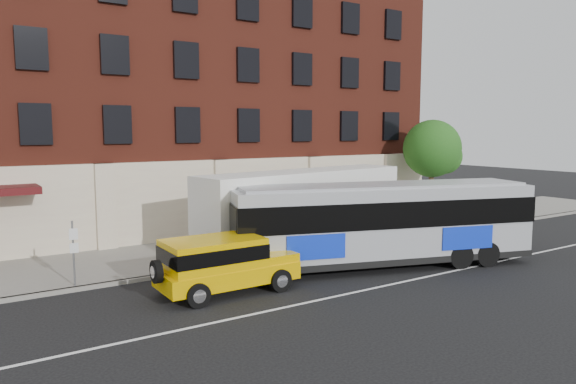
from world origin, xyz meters
TOP-DOWN VIEW (x-y plane):
  - ground at (0.00, 0.00)m, footprint 120.00×120.00m
  - sidewalk at (0.00, 9.00)m, footprint 60.00×6.00m
  - kerb at (0.00, 6.00)m, footprint 60.00×0.25m
  - lane_line at (0.00, 0.50)m, footprint 60.00×0.12m
  - building at (-0.01, 16.92)m, footprint 30.00×12.10m
  - sign_pole at (-8.50, 6.15)m, footprint 0.30×0.20m
  - street_tree at (13.54, 9.48)m, footprint 3.60×3.60m
  - city_bus at (3.01, 2.64)m, footprint 12.95×6.39m
  - yellow_suv at (-4.24, 3.01)m, footprint 5.16×2.28m
  - shipping_container at (2.03, 6.94)m, footprint 11.63×4.26m

SIDE VIEW (x-z plane):
  - ground at x=0.00m, z-range 0.00..0.00m
  - lane_line at x=0.00m, z-range 0.00..0.01m
  - sidewalk at x=0.00m, z-range 0.00..0.15m
  - kerb at x=0.00m, z-range 0.00..0.15m
  - yellow_suv at x=-4.24m, z-range 0.14..2.11m
  - sign_pole at x=-8.50m, z-range 0.20..2.70m
  - shipping_container at x=2.03m, z-range -0.02..3.78m
  - city_bus at x=3.01m, z-range 0.18..3.67m
  - street_tree at x=13.54m, z-range 1.31..7.51m
  - building at x=-0.01m, z-range 0.08..15.08m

